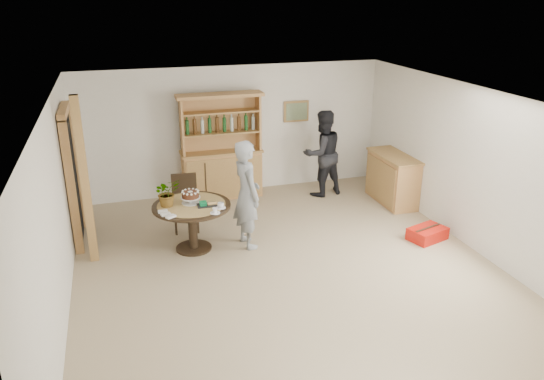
{
  "coord_description": "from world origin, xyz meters",
  "views": [
    {
      "loc": [
        -2.2,
        -6.41,
        3.82
      ],
      "look_at": [
        -0.07,
        0.61,
        1.05
      ],
      "focal_mm": 35.0,
      "sensor_mm": 36.0,
      "label": 1
    }
  ],
  "objects_px": {
    "sideboard": "(393,179)",
    "hutch": "(222,163)",
    "dining_table": "(192,214)",
    "red_suitcase": "(427,234)",
    "dining_chair": "(185,199)",
    "adult_person": "(322,153)",
    "teen_boy": "(247,194)"
  },
  "relations": [
    {
      "from": "sideboard",
      "to": "hutch",
      "type": "bearing_deg",
      "value": 157.79
    },
    {
      "from": "dining_table",
      "to": "red_suitcase",
      "type": "relative_size",
      "value": 1.73
    },
    {
      "from": "hutch",
      "to": "red_suitcase",
      "type": "bearing_deg",
      "value": -45.89
    },
    {
      "from": "dining_table",
      "to": "dining_chair",
      "type": "xyz_separation_m",
      "value": [
        0.01,
        0.83,
        -0.07
      ]
    },
    {
      "from": "adult_person",
      "to": "red_suitcase",
      "type": "distance_m",
      "value": 2.68
    },
    {
      "from": "dining_chair",
      "to": "teen_boy",
      "type": "distance_m",
      "value": 1.3
    },
    {
      "from": "dining_table",
      "to": "red_suitcase",
      "type": "xyz_separation_m",
      "value": [
        3.71,
        -0.77,
        -0.5
      ]
    },
    {
      "from": "dining_table",
      "to": "dining_chair",
      "type": "height_order",
      "value": "dining_chair"
    },
    {
      "from": "hutch",
      "to": "adult_person",
      "type": "relative_size",
      "value": 1.2
    },
    {
      "from": "teen_boy",
      "to": "sideboard",
      "type": "bearing_deg",
      "value": -81.22
    },
    {
      "from": "teen_boy",
      "to": "adult_person",
      "type": "height_order",
      "value": "teen_boy"
    },
    {
      "from": "dining_chair",
      "to": "red_suitcase",
      "type": "relative_size",
      "value": 1.37
    },
    {
      "from": "adult_person",
      "to": "dining_table",
      "type": "bearing_deg",
      "value": 19.1
    },
    {
      "from": "sideboard",
      "to": "adult_person",
      "type": "xyz_separation_m",
      "value": [
        -1.14,
        0.77,
        0.38
      ]
    },
    {
      "from": "hutch",
      "to": "teen_boy",
      "type": "distance_m",
      "value": 2.23
    },
    {
      "from": "teen_boy",
      "to": "red_suitcase",
      "type": "relative_size",
      "value": 2.49
    },
    {
      "from": "dining_chair",
      "to": "adult_person",
      "type": "xyz_separation_m",
      "value": [
        2.8,
        0.82,
        0.31
      ]
    },
    {
      "from": "dining_table",
      "to": "adult_person",
      "type": "bearing_deg",
      "value": 30.42
    },
    {
      "from": "dining_table",
      "to": "adult_person",
      "type": "xyz_separation_m",
      "value": [
        2.81,
        1.65,
        0.24
      ]
    },
    {
      "from": "teen_boy",
      "to": "red_suitcase",
      "type": "distance_m",
      "value": 3.03
    },
    {
      "from": "sideboard",
      "to": "red_suitcase",
      "type": "height_order",
      "value": "sideboard"
    },
    {
      "from": "hutch",
      "to": "dining_chair",
      "type": "bearing_deg",
      "value": -124.84
    },
    {
      "from": "hutch",
      "to": "sideboard",
      "type": "distance_m",
      "value": 3.29
    },
    {
      "from": "adult_person",
      "to": "sideboard",
      "type": "bearing_deg",
      "value": 134.56
    },
    {
      "from": "hutch",
      "to": "teen_boy",
      "type": "xyz_separation_m",
      "value": [
        -0.06,
        -2.22,
        0.17
      ]
    },
    {
      "from": "sideboard",
      "to": "dining_table",
      "type": "relative_size",
      "value": 1.05
    },
    {
      "from": "sideboard",
      "to": "adult_person",
      "type": "height_order",
      "value": "adult_person"
    },
    {
      "from": "sideboard",
      "to": "teen_boy",
      "type": "height_order",
      "value": "teen_boy"
    },
    {
      "from": "hutch",
      "to": "dining_table",
      "type": "relative_size",
      "value": 1.7
    },
    {
      "from": "hutch",
      "to": "sideboard",
      "type": "height_order",
      "value": "hutch"
    },
    {
      "from": "dining_chair",
      "to": "adult_person",
      "type": "bearing_deg",
      "value": 22.13
    },
    {
      "from": "adult_person",
      "to": "red_suitcase",
      "type": "bearing_deg",
      "value": 99.02
    }
  ]
}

